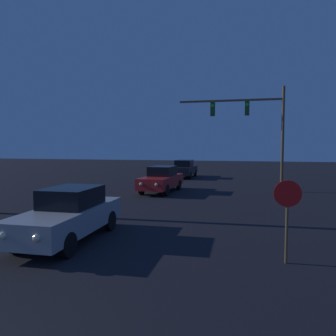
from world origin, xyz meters
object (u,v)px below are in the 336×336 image
Objects in this scene: car_near at (69,214)px; traffic_signal_mast at (254,121)px; stop_sign at (287,206)px; car_mid at (161,179)px; car_far at (184,169)px.

traffic_signal_mast is (5.64, 12.65, 3.63)m from car_near.
stop_sign is at bearing 173.89° from car_near.
car_mid and car_far have the same top height.
car_near is at bearing -114.03° from traffic_signal_mast.
traffic_signal_mast is (5.91, -7.48, 3.63)m from car_far.
car_mid is 2.27× the size of stop_sign.
stop_sign is at bearing 121.89° from car_mid.
stop_sign is (6.48, -20.67, 0.62)m from car_far.
car_far is at bearing -84.62° from car_mid.
car_mid is at bearing 118.60° from stop_sign.
car_mid is at bearing -87.46° from car_far.
car_far is 10.20m from traffic_signal_mast.
car_mid is at bearing -160.66° from traffic_signal_mast.
stop_sign is (6.21, -0.54, 0.62)m from car_near.
traffic_signal_mast is (5.56, 1.95, 3.63)m from car_mid.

